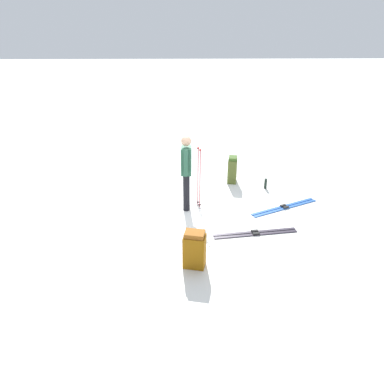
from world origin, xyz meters
TOP-DOWN VIEW (x-y plane):
  - ground_plane at (0.00, 0.00)m, footprint 80.00×80.00m
  - skier_standing at (0.65, 0.11)m, footprint 0.57×0.23m
  - ski_pair_near at (0.61, -2.14)m, footprint 0.94×1.67m
  - ski_pair_far at (-0.52, -1.26)m, footprint 0.41×1.72m
  - backpack_large_dark at (2.13, -1.11)m, footprint 0.36×0.28m
  - backpack_bright at (-1.55, -0.01)m, footprint 0.34×0.42m
  - ski_poles_planted_near at (0.75, -0.17)m, footprint 0.20×0.11m
  - thermos_bottle at (1.71, -1.92)m, footprint 0.07×0.07m

SIDE VIEW (x-z plane):
  - ground_plane at x=0.00m, z-range 0.00..0.00m
  - ski_pair_near at x=0.61m, z-range -0.01..0.04m
  - ski_pair_far at x=-0.52m, z-range -0.01..0.04m
  - thermos_bottle at x=1.71m, z-range 0.00..0.26m
  - backpack_bright at x=-1.55m, z-range -0.01..0.67m
  - backpack_large_dark at x=2.13m, z-range -0.01..0.71m
  - ski_poles_planted_near at x=0.75m, z-range 0.07..1.47m
  - skier_standing at x=0.65m, z-range 0.10..1.80m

